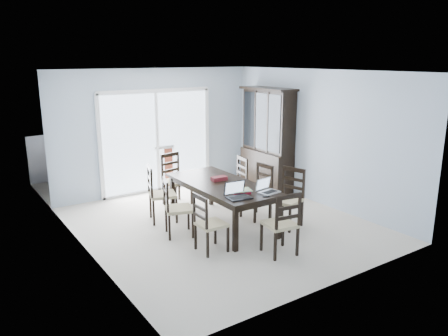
{
  "coord_description": "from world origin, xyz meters",
  "views": [
    {
      "loc": [
        -3.92,
        -5.89,
        2.81
      ],
      "look_at": [
        0.05,
        0.0,
        1.01
      ],
      "focal_mm": 35.0,
      "sensor_mm": 36.0,
      "label": 1
    }
  ],
  "objects_px": {
    "chair_left_far": "(157,187)",
    "chair_left_near": "(206,217)",
    "chair_end_far": "(174,173)",
    "laptop_silver": "(269,189)",
    "game_box": "(219,179)",
    "chair_left_mid": "(173,201)",
    "laptop_dark": "(239,195)",
    "china_hutch": "(267,141)",
    "chair_right_far": "(237,176)",
    "chair_end_near": "(284,217)",
    "dining_table": "(222,187)",
    "chair_right_mid": "(260,185)",
    "hot_tub": "(123,163)",
    "chair_right_near": "(290,191)",
    "cell_phone": "(266,196)"
  },
  "relations": [
    {
      "from": "chair_left_mid",
      "to": "chair_right_far",
      "type": "xyz_separation_m",
      "value": [
        1.79,
        0.72,
        -0.01
      ]
    },
    {
      "from": "chair_right_near",
      "to": "chair_right_mid",
      "type": "xyz_separation_m",
      "value": [
        -0.16,
        0.61,
        -0.02
      ]
    },
    {
      "from": "chair_right_mid",
      "to": "laptop_silver",
      "type": "height_order",
      "value": "chair_right_mid"
    },
    {
      "from": "dining_table",
      "to": "chair_end_near",
      "type": "relative_size",
      "value": 1.96
    },
    {
      "from": "china_hutch",
      "to": "chair_end_far",
      "type": "distance_m",
      "value": 2.21
    },
    {
      "from": "chair_end_far",
      "to": "game_box",
      "type": "bearing_deg",
      "value": 87.85
    },
    {
      "from": "chair_right_mid",
      "to": "chair_end_far",
      "type": "xyz_separation_m",
      "value": [
        -0.93,
        1.54,
        0.02
      ]
    },
    {
      "from": "laptop_silver",
      "to": "game_box",
      "type": "height_order",
      "value": "laptop_silver"
    },
    {
      "from": "chair_end_far",
      "to": "game_box",
      "type": "distance_m",
      "value": 1.36
    },
    {
      "from": "hot_tub",
      "to": "chair_end_far",
      "type": "bearing_deg",
      "value": -79.93
    },
    {
      "from": "chair_left_mid",
      "to": "laptop_dark",
      "type": "relative_size",
      "value": 2.91
    },
    {
      "from": "chair_right_mid",
      "to": "chair_end_far",
      "type": "distance_m",
      "value": 1.8
    },
    {
      "from": "chair_right_far",
      "to": "chair_end_near",
      "type": "distance_m",
      "value": 2.42
    },
    {
      "from": "dining_table",
      "to": "chair_left_mid",
      "type": "height_order",
      "value": "chair_left_mid"
    },
    {
      "from": "chair_left_near",
      "to": "chair_left_mid",
      "type": "bearing_deg",
      "value": -171.68
    },
    {
      "from": "china_hutch",
      "to": "game_box",
      "type": "bearing_deg",
      "value": -150.94
    },
    {
      "from": "dining_table",
      "to": "game_box",
      "type": "distance_m",
      "value": 0.2
    },
    {
      "from": "laptop_dark",
      "to": "game_box",
      "type": "distance_m",
      "value": 1.03
    },
    {
      "from": "chair_right_far",
      "to": "chair_left_far",
      "type": "bearing_deg",
      "value": 97.7
    },
    {
      "from": "dining_table",
      "to": "chair_left_near",
      "type": "distance_m",
      "value": 1.12
    },
    {
      "from": "china_hutch",
      "to": "chair_end_far",
      "type": "relative_size",
      "value": 1.91
    },
    {
      "from": "chair_end_far",
      "to": "chair_left_far",
      "type": "bearing_deg",
      "value": 35.23
    },
    {
      "from": "chair_left_far",
      "to": "chair_left_near",
      "type": "bearing_deg",
      "value": 18.26
    },
    {
      "from": "chair_right_far",
      "to": "chair_end_near",
      "type": "bearing_deg",
      "value": 168.48
    },
    {
      "from": "china_hutch",
      "to": "hot_tub",
      "type": "distance_m",
      "value": 3.3
    },
    {
      "from": "chair_left_far",
      "to": "laptop_silver",
      "type": "relative_size",
      "value": 3.34
    },
    {
      "from": "chair_left_far",
      "to": "laptop_silver",
      "type": "distance_m",
      "value": 2.02
    },
    {
      "from": "chair_right_near",
      "to": "chair_right_mid",
      "type": "height_order",
      "value": "chair_right_near"
    },
    {
      "from": "china_hutch",
      "to": "laptop_silver",
      "type": "height_order",
      "value": "china_hutch"
    },
    {
      "from": "chair_left_mid",
      "to": "laptop_dark",
      "type": "distance_m",
      "value": 1.13
    },
    {
      "from": "chair_end_near",
      "to": "cell_phone",
      "type": "bearing_deg",
      "value": 88.36
    },
    {
      "from": "chair_left_far",
      "to": "dining_table",
      "type": "bearing_deg",
      "value": 63.47
    },
    {
      "from": "cell_phone",
      "to": "game_box",
      "type": "xyz_separation_m",
      "value": [
        -0.09,
        1.16,
        0.03
      ]
    },
    {
      "from": "chair_left_far",
      "to": "chair_right_mid",
      "type": "xyz_separation_m",
      "value": [
        1.63,
        -0.83,
        -0.03
      ]
    },
    {
      "from": "chair_right_near",
      "to": "chair_right_far",
      "type": "bearing_deg",
      "value": -12.99
    },
    {
      "from": "dining_table",
      "to": "china_hutch",
      "type": "bearing_deg",
      "value": 31.71
    },
    {
      "from": "chair_left_far",
      "to": "hot_tub",
      "type": "height_order",
      "value": "chair_left_far"
    },
    {
      "from": "dining_table",
      "to": "chair_left_far",
      "type": "relative_size",
      "value": 1.88
    },
    {
      "from": "chair_end_far",
      "to": "chair_left_near",
      "type": "bearing_deg",
      "value": 63.74
    },
    {
      "from": "game_box",
      "to": "chair_end_far",
      "type": "bearing_deg",
      "value": 97.88
    },
    {
      "from": "game_box",
      "to": "hot_tub",
      "type": "bearing_deg",
      "value": 99.16
    },
    {
      "from": "chair_left_mid",
      "to": "chair_end_far",
      "type": "height_order",
      "value": "chair_end_far"
    },
    {
      "from": "chair_left_mid",
      "to": "laptop_silver",
      "type": "bearing_deg",
      "value": 71.94
    },
    {
      "from": "chair_end_near",
      "to": "game_box",
      "type": "distance_m",
      "value": 1.68
    },
    {
      "from": "chair_right_mid",
      "to": "game_box",
      "type": "bearing_deg",
      "value": 70.9
    },
    {
      "from": "laptop_dark",
      "to": "game_box",
      "type": "xyz_separation_m",
      "value": [
        0.29,
        0.99,
        -0.03
      ]
    },
    {
      "from": "hot_tub",
      "to": "china_hutch",
      "type": "bearing_deg",
      "value": -40.21
    },
    {
      "from": "laptop_silver",
      "to": "cell_phone",
      "type": "bearing_deg",
      "value": -151.56
    },
    {
      "from": "chair_end_near",
      "to": "chair_right_mid",
      "type": "bearing_deg",
      "value": 71.31
    },
    {
      "from": "laptop_silver",
      "to": "hot_tub",
      "type": "xyz_separation_m",
      "value": [
        -0.78,
        4.22,
        -0.32
      ]
    }
  ]
}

